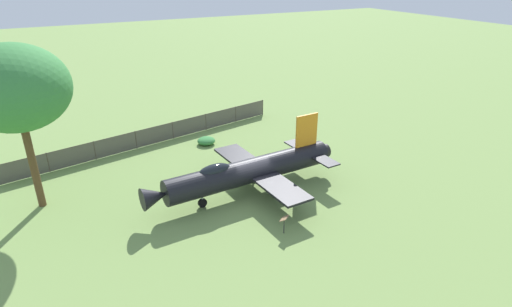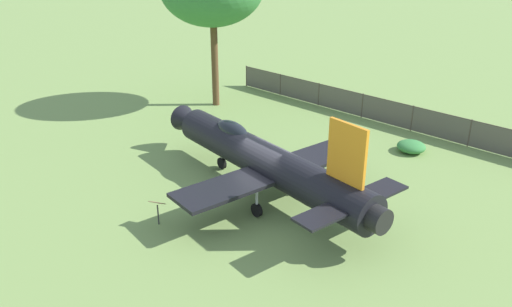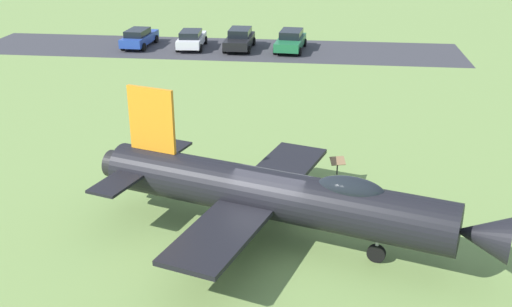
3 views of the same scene
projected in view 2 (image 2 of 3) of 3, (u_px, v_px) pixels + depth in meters
ground_plane at (267, 195)px, 23.47m from camera, size 200.00×200.00×0.00m
display_jet at (262, 158)px, 23.05m from camera, size 14.11×9.88×4.85m
perimeter_fence at (386, 111)px, 31.78m from camera, size 24.24×4.93×1.60m
shrub_near_fence at (411, 147)px, 27.91m from camera, size 1.55×1.53×0.63m
info_plaque at (157, 206)px, 20.79m from camera, size 0.72×0.67×1.14m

